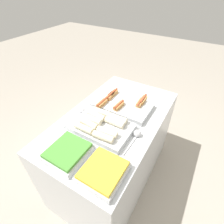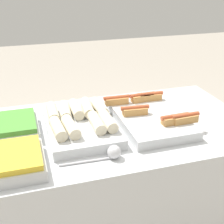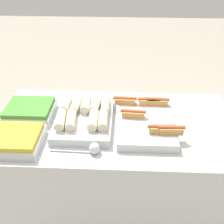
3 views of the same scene
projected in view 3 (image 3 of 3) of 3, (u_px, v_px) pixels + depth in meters
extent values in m
cube|color=silver|center=(115.00, 180.00, 2.07)|extent=(1.41, 0.81, 0.90)
cube|color=silver|center=(146.00, 121.00, 1.82)|extent=(0.32, 0.54, 0.05)
cube|color=tan|center=(171.00, 131.00, 1.66)|extent=(0.13, 0.05, 0.04)
cylinder|color=#C15633|center=(171.00, 127.00, 1.65)|extent=(0.15, 0.03, 0.02)
cube|color=tan|center=(133.00, 114.00, 1.80)|extent=(0.13, 0.05, 0.04)
cylinder|color=#C15633|center=(133.00, 111.00, 1.79)|extent=(0.15, 0.03, 0.02)
cube|color=tan|center=(149.00, 102.00, 1.93)|extent=(0.13, 0.05, 0.04)
cylinder|color=#C15633|center=(150.00, 99.00, 1.92)|extent=(0.15, 0.03, 0.02)
cube|color=tan|center=(157.00, 102.00, 1.92)|extent=(0.13, 0.05, 0.04)
cylinder|color=#C15633|center=(157.00, 99.00, 1.91)|extent=(0.15, 0.03, 0.02)
cube|color=tan|center=(125.00, 101.00, 1.94)|extent=(0.13, 0.05, 0.04)
cylinder|color=#C15633|center=(125.00, 98.00, 1.93)|extent=(0.15, 0.03, 0.02)
cube|color=tan|center=(161.00, 130.00, 1.67)|extent=(0.13, 0.05, 0.04)
cylinder|color=#C15633|center=(161.00, 126.00, 1.66)|extent=(0.15, 0.03, 0.02)
cube|color=silver|center=(84.00, 119.00, 1.84)|extent=(0.33, 0.48, 0.05)
cylinder|color=beige|center=(93.00, 120.00, 1.73)|extent=(0.05, 0.17, 0.05)
cylinder|color=beige|center=(103.00, 120.00, 1.73)|extent=(0.06, 0.17, 0.05)
cylinder|color=beige|center=(76.00, 104.00, 1.88)|extent=(0.07, 0.17, 0.05)
cylinder|color=beige|center=(61.00, 120.00, 1.74)|extent=(0.07, 0.17, 0.05)
cylinder|color=beige|center=(96.00, 104.00, 1.88)|extent=(0.07, 0.17, 0.05)
cylinder|color=beige|center=(71.00, 120.00, 1.73)|extent=(0.07, 0.17, 0.05)
cylinder|color=beige|center=(105.00, 105.00, 1.88)|extent=(0.06, 0.17, 0.05)
cylinder|color=beige|center=(66.00, 104.00, 1.89)|extent=(0.06, 0.17, 0.05)
cylinder|color=beige|center=(86.00, 104.00, 1.89)|extent=(0.05, 0.17, 0.05)
cube|color=silver|center=(14.00, 142.00, 1.65)|extent=(0.29, 0.26, 0.05)
cube|color=gold|center=(13.00, 136.00, 1.63)|extent=(0.27, 0.24, 0.02)
cube|color=silver|center=(30.00, 112.00, 1.90)|extent=(0.29, 0.26, 0.05)
cube|color=#4C9338|center=(29.00, 107.00, 1.88)|extent=(0.27, 0.24, 0.02)
cylinder|color=silver|center=(72.00, 152.00, 1.61)|extent=(0.23, 0.02, 0.01)
sphere|color=silver|center=(95.00, 148.00, 1.59)|extent=(0.06, 0.06, 0.06)
cylinder|color=silver|center=(85.00, 99.00, 2.09)|extent=(0.23, 0.03, 0.01)
sphere|color=silver|center=(103.00, 96.00, 2.07)|extent=(0.06, 0.06, 0.06)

